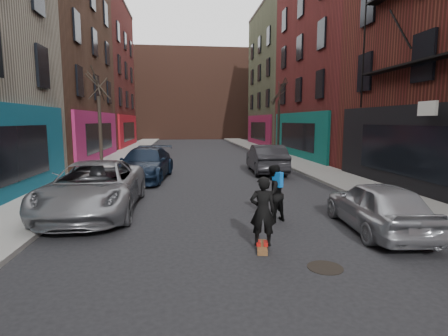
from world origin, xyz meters
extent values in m
cube|color=gray|center=(-6.25, 30.00, 0.07)|extent=(2.50, 84.00, 0.13)
cube|color=gray|center=(6.25, 30.00, 0.07)|extent=(2.50, 84.00, 0.13)
cube|color=#40251B|center=(13.50, 16.00, 8.00)|extent=(12.00, 56.00, 16.00)
cube|color=#47281E|center=(0.00, 56.00, 7.00)|extent=(40.00, 10.00, 14.00)
imported|color=gray|center=(-4.19, 7.93, 0.80)|extent=(2.68, 5.77, 1.60)
imported|color=black|center=(-3.24, 14.06, 0.78)|extent=(2.81, 5.60, 1.56)
imported|color=#989AA1|center=(3.62, 5.08, 0.67)|extent=(1.90, 4.08, 1.35)
imported|color=black|center=(3.20, 15.63, 0.79)|extent=(1.92, 4.86, 1.57)
cube|color=brown|center=(0.34, 4.13, 0.05)|extent=(0.37, 0.83, 0.10)
imported|color=black|center=(0.34, 4.13, 0.88)|extent=(0.63, 0.48, 1.57)
imported|color=black|center=(1.12, 6.24, 0.82)|extent=(1.00, 0.94, 1.64)
cube|color=blue|center=(1.21, 6.08, 1.25)|extent=(0.27, 0.33, 0.42)
cylinder|color=black|center=(1.35, 3.00, 0.01)|extent=(0.90, 0.90, 0.01)
camera|label=1|loc=(-1.40, -3.27, 2.88)|focal=28.00mm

